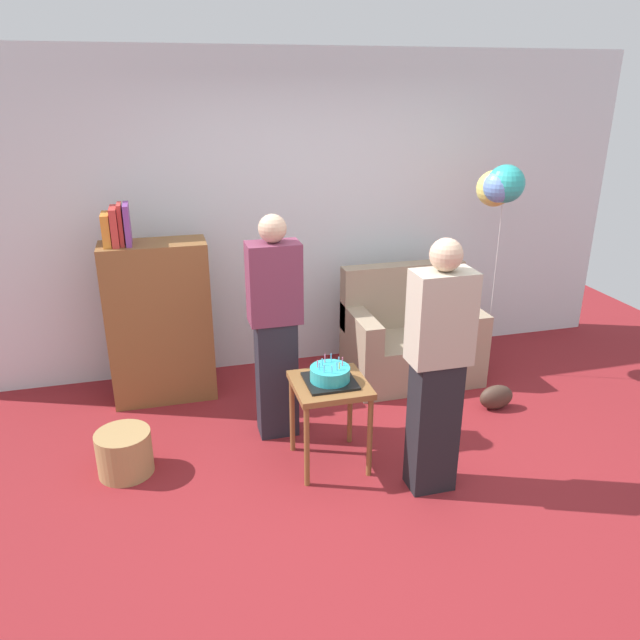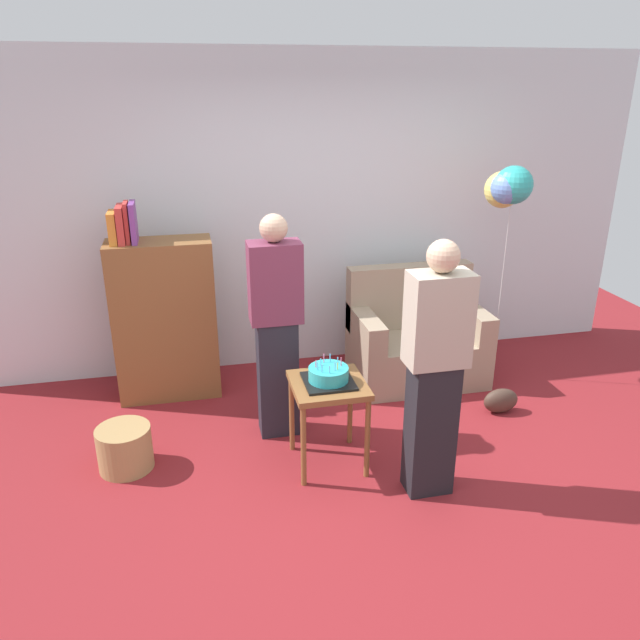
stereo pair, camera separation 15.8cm
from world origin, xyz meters
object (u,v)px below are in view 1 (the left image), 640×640
Objects in this scene: person_blowing_candles at (275,328)px; couch at (410,339)px; handbag at (496,397)px; bookshelf at (159,320)px; side_table at (330,395)px; wicker_basket at (125,453)px; person_holding_cake at (437,369)px; balloon_bunch at (500,186)px; birthday_cake at (330,375)px.

couch is at bearing 24.20° from person_blowing_candles.
bookshelf is at bearing 160.44° from handbag.
couch is 1.80× the size of side_table.
couch reaches higher than wicker_basket.
handbag is at bearing -19.56° from bookshelf.
couch is at bearing 46.85° from side_table.
side_table reaches higher than wicker_basket.
wicker_basket reaches higher than handbag.
person_holding_cake is (-0.49, -1.52, 0.49)m from couch.
person_holding_cake is 0.89× the size of balloon_bunch.
bookshelf reaches higher than couch.
person_blowing_candles is at bearing 118.73° from side_table.
wicker_basket is at bearing 169.94° from birthday_cake.
couch is 0.67× the size of person_holding_cake.
person_holding_cake reaches higher than couch.
person_holding_cake is 1.97m from balloon_bunch.
wicker_basket is at bearing -4.99° from person_holding_cake.
bookshelf is at bearing -32.34° from person_holding_cake.
person_blowing_candles is (0.79, -0.79, 0.16)m from bookshelf.
couch is 3.44× the size of birthday_cake.
birthday_cake reaches higher than handbag.
wicker_basket is (-2.38, -0.87, -0.19)m from couch.
wicker_basket is at bearing -159.88° from couch.
person_blowing_candles reaches higher than bookshelf.
balloon_bunch reaches higher than handbag.
balloon_bunch reaches higher than person_holding_cake.
balloon_bunch is at bearing -115.16° from person_holding_cake.
bookshelf is 1.19m from wicker_basket.
balloon_bunch is at bearing -11.55° from couch.
person_holding_cake is at bearing -37.06° from birthday_cake.
wicker_basket is 0.20× the size of balloon_bunch.
person_blowing_candles is 4.53× the size of wicker_basket.
birthday_cake is 0.89× the size of wicker_basket.
wicker_basket is at bearing 169.94° from side_table.
person_holding_cake is at bearing -140.02° from handbag.
handbag is 0.15× the size of balloon_bunch.
balloon_bunch is (0.64, -0.13, 1.31)m from couch.
side_table is at bearing -133.15° from couch.
birthday_cake is 1.14× the size of handbag.
person_blowing_candles is at bearing -165.60° from balloon_bunch.
balloon_bunch is (2.73, -0.29, 0.98)m from bookshelf.
side_table is 0.14m from birthday_cake.
person_holding_cake is at bearing -46.39° from bookshelf.
wicker_basket is (-1.34, 0.24, -0.37)m from side_table.
side_table is at bearing -149.88° from balloon_bunch.
balloon_bunch is (1.95, 0.50, 0.82)m from person_blowing_candles.
side_table is at bearing -83.64° from birthday_cake.
balloon_bunch is at bearing 30.12° from side_table.
balloon_bunch is at bearing 13.74° from wicker_basket.
couch is 1.53m from side_table.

